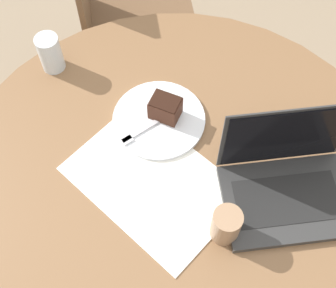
% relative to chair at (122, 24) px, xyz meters
% --- Properties ---
extents(ground_plane, '(12.00, 12.00, 0.00)m').
position_rel_chair_xyz_m(ground_plane, '(0.82, -0.05, -0.50)').
color(ground_plane, gray).
extents(dining_table, '(1.15, 1.15, 0.78)m').
position_rel_chair_xyz_m(dining_table, '(0.82, -0.05, 0.10)').
color(dining_table, brown).
rests_on(dining_table, ground_plane).
extents(chair, '(0.48, 0.48, 0.97)m').
position_rel_chair_xyz_m(chair, '(0.00, 0.00, 0.00)').
color(chair, brown).
rests_on(chair, ground_plane).
extents(paper_document, '(0.48, 0.43, 0.00)m').
position_rel_chair_xyz_m(paper_document, '(0.80, -0.10, 0.28)').
color(paper_document, white).
rests_on(paper_document, dining_table).
extents(plate, '(0.24, 0.24, 0.01)m').
position_rel_chair_xyz_m(plate, '(0.63, -0.04, 0.28)').
color(plate, silver).
rests_on(plate, dining_table).
extents(cake_slice, '(0.09, 0.09, 0.06)m').
position_rel_chair_xyz_m(cake_slice, '(0.63, -0.02, 0.32)').
color(cake_slice, '#472619').
rests_on(cake_slice, plate).
extents(fork, '(0.07, 0.17, 0.00)m').
position_rel_chair_xyz_m(fork, '(0.65, -0.08, 0.29)').
color(fork, silver).
rests_on(fork, plate).
extents(coffee_glass, '(0.07, 0.07, 0.10)m').
position_rel_chair_xyz_m(coffee_glass, '(0.97, 0.02, 0.33)').
color(coffee_glass, '#997556').
rests_on(coffee_glass, dining_table).
extents(water_glass, '(0.06, 0.06, 0.11)m').
position_rel_chair_xyz_m(water_glass, '(0.37, -0.27, 0.33)').
color(water_glass, silver).
rests_on(water_glass, dining_table).
extents(laptop, '(0.27, 0.33, 0.23)m').
position_rel_chair_xyz_m(laptop, '(0.91, 0.19, 0.32)').
color(laptop, '#2D2D2D').
rests_on(laptop, dining_table).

